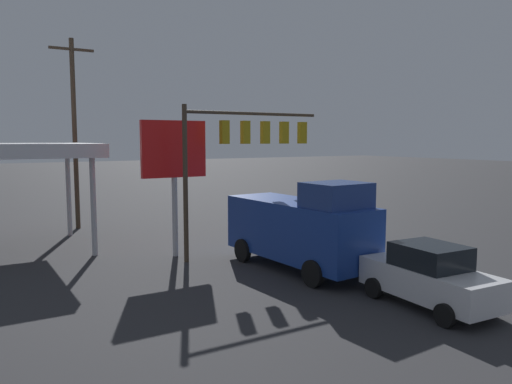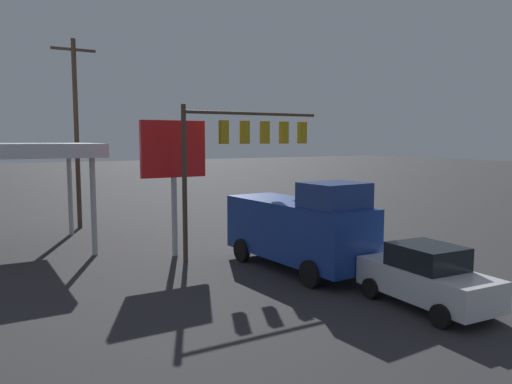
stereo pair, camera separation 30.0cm
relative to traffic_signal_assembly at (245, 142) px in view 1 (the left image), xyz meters
The scene contains 6 objects.
ground_plane 5.21m from the traffic_signal_assembly, 154.41° to the left, with size 200.00×200.00×0.00m, color #2D2D30.
traffic_signal_assembly is the anchor object (origin of this frame).
utility_pole 11.68m from the traffic_signal_assembly, 64.52° to the right, with size 2.40×0.26×10.68m.
price_sign 3.14m from the traffic_signal_assembly, 22.73° to the right, with size 2.89×0.27×5.91m.
sedan_far 10.01m from the traffic_signal_assembly, 97.77° to the left, with size 2.25×4.49×1.93m.
delivery_truck 4.86m from the traffic_signal_assembly, 97.54° to the left, with size 2.87×6.92×3.58m.
Camera 1 is at (12.38, 18.33, 5.10)m, focal length 35.00 mm.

